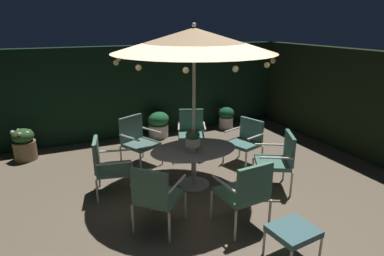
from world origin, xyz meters
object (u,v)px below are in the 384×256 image
Objects in this scene: patio_dining_table at (194,156)px; patio_chair_southwest at (279,157)px; centerpiece_planter at (193,139)px; patio_chair_west at (246,138)px; potted_plant_back_right at (226,117)px; potted_plant_front_corner at (24,144)px; patio_chair_north at (191,130)px; patio_chair_east at (108,164)px; patio_chair_south at (246,190)px; potted_plant_back_left at (158,124)px; ottoman_footrest at (293,232)px; patio_umbrella at (194,40)px; patio_chair_southeast at (156,194)px; patio_chair_northeast at (137,138)px.

patio_dining_table is 1.54× the size of patio_chair_southwest.
patio_chair_west is at bearing 23.20° from centerpiece_planter.
potted_plant_front_corner is (-4.99, -0.17, 0.02)m from potted_plant_back_right.
patio_chair_west is at bearing -109.44° from potted_plant_back_right.
patio_chair_east is at bearing -152.06° from patio_chair_north.
patio_chair_east reaches higher than patio_chair_north.
potted_plant_back_left is at bearing 88.45° from patio_chair_south.
patio_chair_south is at bearing 103.04° from ottoman_footrest.
patio_umbrella is 2.46m from patio_chair_north.
patio_chair_southeast is 1.47× the size of potted_plant_front_corner.
patio_chair_northeast reaches higher than potted_plant_front_corner.
potted_plant_front_corner is (-2.72, 2.69, -0.61)m from centerpiece_planter.
patio_dining_table is at bearing -11.82° from patio_chair_east.
patio_chair_northeast is (-0.67, 1.32, -1.98)m from patio_umbrella.
patio_chair_south is at bearing -91.55° from potted_plant_back_left.
patio_chair_southwest is at bearing -27.51° from patio_umbrella.
patio_umbrella is 4.24× the size of potted_plant_back_left.
potted_plant_back_right is at bearing 39.24° from patio_chair_north.
centerpiece_planter is at bearing -44.69° from potted_plant_front_corner.
patio_dining_table is at bearing 45.35° from patio_chair_southeast.
centerpiece_planter is 0.45× the size of patio_chair_west.
patio_umbrella is at bearing -95.09° from potted_plant_back_left.
patio_chair_southwest is at bearing -19.99° from centerpiece_planter.
ottoman_footrest is (-1.08, -2.74, -0.16)m from patio_chair_west.
ottoman_footrest is at bearing -82.08° from patio_dining_table.
patio_chair_west reaches higher than ottoman_footrest.
patio_dining_table reaches higher than potted_plant_back_right.
patio_chair_west is (1.26, 1.94, -0.05)m from patio_chair_south.
patio_chair_southeast is (-1.59, -2.42, 0.01)m from patio_chair_north.
potted_plant_front_corner is at bearing 142.19° from patio_chair_southwest.
potted_plant_front_corner is at bearing 138.19° from patio_dining_table.
patio_chair_north is 3.65m from ottoman_footrest.
patio_umbrella is 2.81× the size of patio_chair_northeast.
patio_dining_table is 2.34× the size of potted_plant_back_left.
potted_plant_front_corner is (-2.82, 2.52, -2.19)m from patio_umbrella.
patio_chair_north is 2.88m from patio_chair_south.
patio_chair_east is at bearing 168.18° from patio_dining_table.
patio_chair_north is at bearing 56.62° from patio_chair_southeast.
patio_dining_table is at bearing -84.91° from patio_umbrella.
patio_chair_east is (-2.01, -1.06, -0.02)m from patio_chair_north.
ottoman_footrest is at bearing -42.03° from patio_chair_southeast.
patio_chair_east is 1.66× the size of potted_plant_back_right.
patio_dining_table reaches higher than ottoman_footrest.
patio_umbrella is at bearing 152.49° from patio_chair_southwest.
potted_plant_front_corner reaches higher than potted_plant_back_left.
patio_chair_southwest is 1.09× the size of patio_chair_west.
patio_chair_southwest reaches higher than potted_plant_back_right.
centerpiece_planter is 0.71× the size of ottoman_footrest.
patio_dining_table is 2.61× the size of potted_plant_back_right.
patio_umbrella is 4.11m from potted_plant_back_right.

